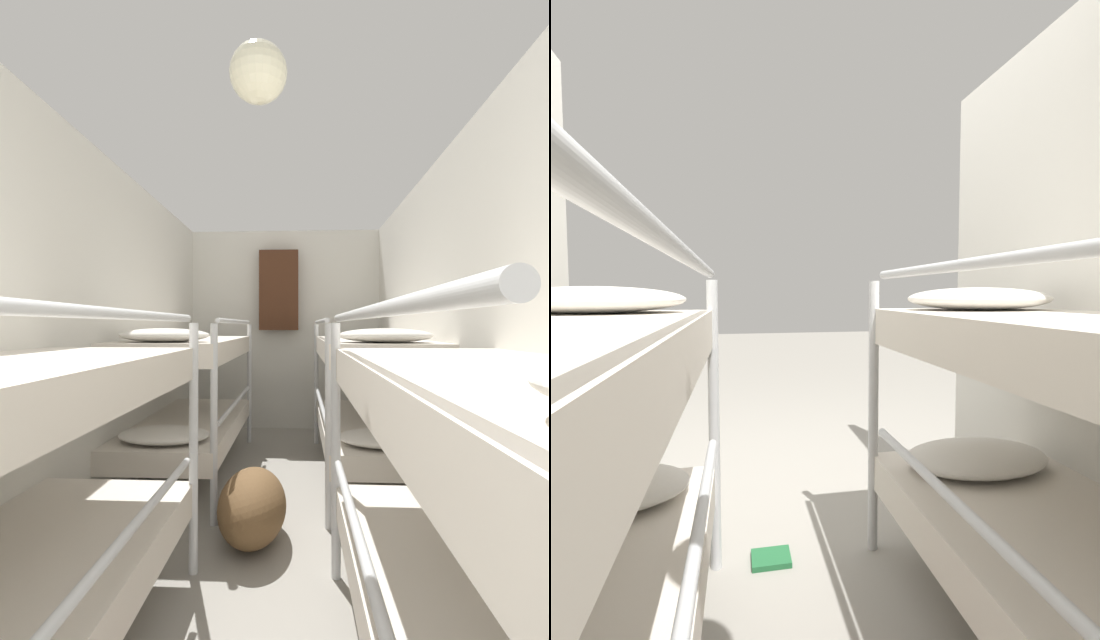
# 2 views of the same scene
# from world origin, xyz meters

# --- Properties ---
(ground_plane) EXTENTS (20.00, 20.00, 0.00)m
(ground_plane) POSITION_xyz_m (0.00, 0.00, 0.00)
(ground_plane) COLOR gray
(floor_book) EXTENTS (0.16, 0.13, 0.02)m
(floor_book) POSITION_xyz_m (0.11, 0.57, 0.01)
(floor_book) COLOR #236638
(floor_book) RESTS_ON ground_plane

